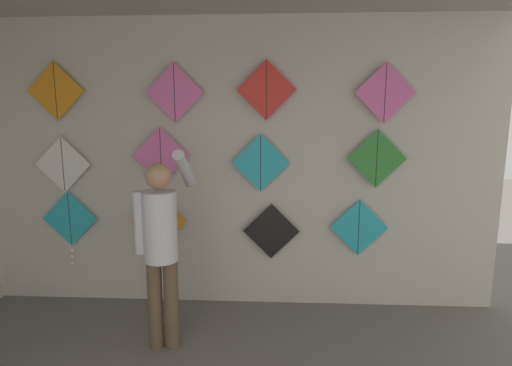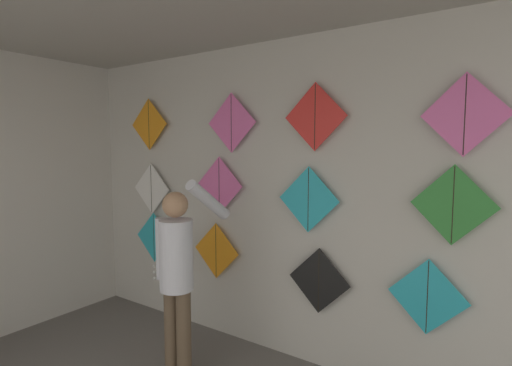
% 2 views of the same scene
% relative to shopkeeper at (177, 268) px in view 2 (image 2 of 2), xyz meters
% --- Properties ---
extents(back_panel, '(5.42, 0.06, 2.80)m').
position_rel_shopkeeper_xyz_m(back_panel, '(0.34, 0.85, 0.48)').
color(back_panel, beige).
rests_on(back_panel, ground).
extents(shopkeeper, '(0.41, 0.57, 1.63)m').
position_rel_shopkeeper_xyz_m(shopkeeper, '(0.00, 0.00, 0.00)').
color(shopkeeper, brown).
rests_on(shopkeeper, ground).
extents(kite_0, '(0.55, 0.04, 0.76)m').
position_rel_shopkeeper_xyz_m(kite_0, '(-1.15, 0.76, -0.09)').
color(kite_0, '#28B2C6').
extents(kite_1, '(0.55, 0.01, 0.55)m').
position_rel_shopkeeper_xyz_m(kite_1, '(-0.25, 0.76, -0.07)').
color(kite_1, orange).
extents(kite_2, '(0.55, 0.01, 0.55)m').
position_rel_shopkeeper_xyz_m(kite_2, '(0.87, 0.76, -0.15)').
color(kite_2, black).
extents(kite_3, '(0.55, 0.01, 0.55)m').
position_rel_shopkeeper_xyz_m(kite_3, '(1.71, 0.76, -0.10)').
color(kite_3, '#28B2C6').
extents(kite_4, '(0.55, 0.01, 0.55)m').
position_rel_shopkeeper_xyz_m(kite_4, '(-1.17, 0.76, 0.49)').
color(kite_4, white).
extents(kite_5, '(0.55, 0.01, 0.55)m').
position_rel_shopkeeper_xyz_m(kite_5, '(-0.20, 0.76, 0.59)').
color(kite_5, pink).
extents(kite_6, '(0.55, 0.01, 0.55)m').
position_rel_shopkeeper_xyz_m(kite_6, '(0.76, 0.76, 0.52)').
color(kite_6, '#28B2C6').
extents(kite_7, '(0.55, 0.01, 0.55)m').
position_rel_shopkeeper_xyz_m(kite_7, '(1.85, 0.76, 0.57)').
color(kite_7, '#338C38').
extents(kite_8, '(0.55, 0.01, 0.55)m').
position_rel_shopkeeper_xyz_m(kite_8, '(-1.19, 0.76, 1.20)').
color(kite_8, orange).
extents(kite_9, '(0.55, 0.01, 0.55)m').
position_rel_shopkeeper_xyz_m(kite_9, '(-0.05, 0.76, 1.18)').
color(kite_9, pink).
extents(kite_10, '(0.55, 0.01, 0.55)m').
position_rel_shopkeeper_xyz_m(kite_10, '(0.81, 0.76, 1.20)').
color(kite_10, red).
extents(kite_11, '(0.55, 0.01, 0.55)m').
position_rel_shopkeeper_xyz_m(kite_11, '(1.89, 0.76, 1.17)').
color(kite_11, pink).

